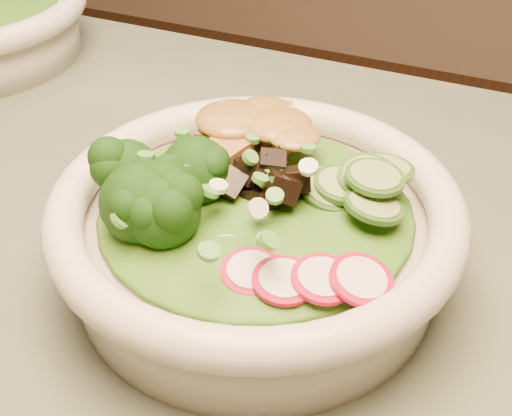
% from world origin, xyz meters
% --- Properties ---
extents(dining_table, '(1.20, 0.80, 0.75)m').
position_xyz_m(dining_table, '(0.00, 0.00, 0.64)').
color(dining_table, black).
rests_on(dining_table, ground).
extents(salad_bowl, '(0.27, 0.27, 0.07)m').
position_xyz_m(salad_bowl, '(0.14, 0.06, 0.79)').
color(salad_bowl, silver).
rests_on(salad_bowl, dining_table).
extents(lettuce_bed, '(0.20, 0.20, 0.02)m').
position_xyz_m(lettuce_bed, '(0.14, 0.06, 0.81)').
color(lettuce_bed, '#295F14').
rests_on(lettuce_bed, salad_bowl).
extents(broccoli_florets, '(0.10, 0.09, 0.04)m').
position_xyz_m(broccoli_florets, '(0.08, 0.02, 0.83)').
color(broccoli_florets, black).
rests_on(broccoli_florets, salad_bowl).
extents(radish_slices, '(0.12, 0.08, 0.02)m').
position_xyz_m(radish_slices, '(0.17, -0.00, 0.81)').
color(radish_slices, '#AA0D2F').
rests_on(radish_slices, salad_bowl).
extents(cucumber_slices, '(0.09, 0.09, 0.04)m').
position_xyz_m(cucumber_slices, '(0.19, 0.09, 0.82)').
color(cucumber_slices, '#8BAF61').
rests_on(cucumber_slices, salad_bowl).
extents(mushroom_heap, '(0.09, 0.09, 0.04)m').
position_xyz_m(mushroom_heap, '(0.13, 0.07, 0.82)').
color(mushroom_heap, black).
rests_on(mushroom_heap, salad_bowl).
extents(tofu_cubes, '(0.10, 0.09, 0.04)m').
position_xyz_m(tofu_cubes, '(0.11, 0.11, 0.82)').
color(tofu_cubes, olive).
rests_on(tofu_cubes, salad_bowl).
extents(peanut_sauce, '(0.07, 0.06, 0.02)m').
position_xyz_m(peanut_sauce, '(0.11, 0.11, 0.83)').
color(peanut_sauce, brown).
rests_on(peanut_sauce, tofu_cubes).
extents(scallion_garnish, '(0.19, 0.19, 0.02)m').
position_xyz_m(scallion_garnish, '(0.14, 0.06, 0.83)').
color(scallion_garnish, '#4C9A36').
rests_on(scallion_garnish, salad_bowl).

